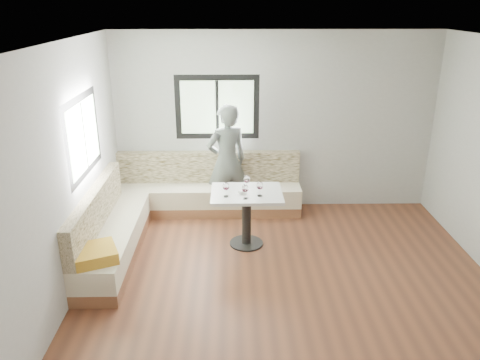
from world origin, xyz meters
The scene contains 9 objects.
room centered at (-0.08, 0.08, 1.41)m, with size 5.01×5.01×2.81m.
banquette centered at (-1.59, 1.61, 0.33)m, with size 2.93×2.80×0.95m.
table centered at (-0.48, 1.15, 0.59)m, with size 0.96×0.75×0.78m.
person centered at (-0.76, 2.12, 0.89)m, with size 0.65×0.43×1.78m, color slate.
olive_ramekin centered at (-0.55, 1.12, 0.81)m, with size 0.11×0.11×0.04m.
wine_glass_a centered at (-0.76, 1.01, 0.92)m, with size 0.09×0.09×0.20m.
wine_glass_b centered at (-0.51, 0.93, 0.92)m, with size 0.09×0.09×0.20m.
wine_glass_c centered at (-0.31, 1.02, 0.92)m, with size 0.09×0.09×0.20m.
wine_glass_d centered at (-0.48, 1.26, 0.92)m, with size 0.09×0.09×0.20m.
Camera 1 is at (-0.68, -4.64, 3.19)m, focal length 35.00 mm.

